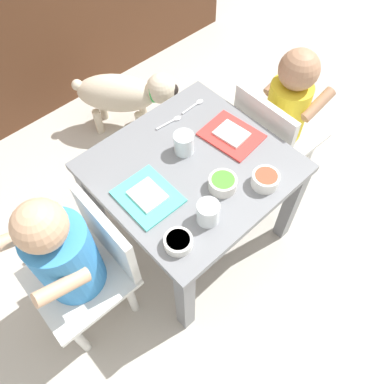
% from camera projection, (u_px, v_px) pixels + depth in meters
% --- Properties ---
extents(ground_plane, '(7.00, 7.00, 0.00)m').
position_uv_depth(ground_plane, '(192.00, 231.00, 1.54)').
color(ground_plane, '#B2ADA3').
extents(dining_table, '(0.57, 0.55, 0.42)m').
position_uv_depth(dining_table, '(192.00, 179.00, 1.25)').
color(dining_table, slate).
rests_on(dining_table, ground).
extents(seated_child_left, '(0.29, 0.29, 0.65)m').
position_uv_depth(seated_child_left, '(69.00, 256.00, 1.05)').
color(seated_child_left, silver).
rests_on(seated_child_left, ground).
extents(seated_child_right, '(0.29, 0.29, 0.61)m').
position_uv_depth(seated_child_right, '(285.00, 109.00, 1.39)').
color(seated_child_right, silver).
rests_on(seated_child_right, ground).
extents(dog, '(0.38, 0.40, 0.31)m').
position_uv_depth(dog, '(125.00, 93.00, 1.70)').
color(dog, beige).
rests_on(dog, ground).
extents(food_tray_left, '(0.15, 0.18, 0.02)m').
position_uv_depth(food_tray_left, '(147.00, 195.00, 1.12)').
color(food_tray_left, '#4CC6BC').
rests_on(food_tray_left, dining_table).
extents(food_tray_right, '(0.16, 0.20, 0.02)m').
position_uv_depth(food_tray_right, '(230.00, 134.00, 1.26)').
color(food_tray_right, red).
rests_on(food_tray_right, dining_table).
extents(water_cup_left, '(0.06, 0.06, 0.07)m').
position_uv_depth(water_cup_left, '(208.00, 213.00, 1.06)').
color(water_cup_left, white).
rests_on(water_cup_left, dining_table).
extents(water_cup_right, '(0.06, 0.06, 0.07)m').
position_uv_depth(water_cup_right, '(184.00, 144.00, 1.20)').
color(water_cup_right, white).
rests_on(water_cup_right, dining_table).
extents(veggie_bowl_far, '(0.08, 0.08, 0.03)m').
position_uv_depth(veggie_bowl_far, '(178.00, 242.00, 1.02)').
color(veggie_bowl_far, white).
rests_on(veggie_bowl_far, dining_table).
extents(cereal_bowl_left_side, '(0.08, 0.08, 0.04)m').
position_uv_depth(cereal_bowl_left_side, '(223.00, 183.00, 1.13)').
color(cereal_bowl_left_side, silver).
rests_on(cereal_bowl_left_side, dining_table).
extents(veggie_bowl_near, '(0.08, 0.08, 0.04)m').
position_uv_depth(veggie_bowl_near, '(265.00, 179.00, 1.13)').
color(veggie_bowl_near, white).
rests_on(veggie_bowl_near, dining_table).
extents(spoon_by_left_tray, '(0.10, 0.02, 0.01)m').
position_uv_depth(spoon_by_left_tray, '(195.00, 105.00, 1.34)').
color(spoon_by_left_tray, silver).
rests_on(spoon_by_left_tray, dining_table).
extents(spoon_by_right_tray, '(0.10, 0.02, 0.01)m').
position_uv_depth(spoon_by_right_tray, '(171.00, 121.00, 1.30)').
color(spoon_by_right_tray, silver).
rests_on(spoon_by_right_tray, dining_table).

